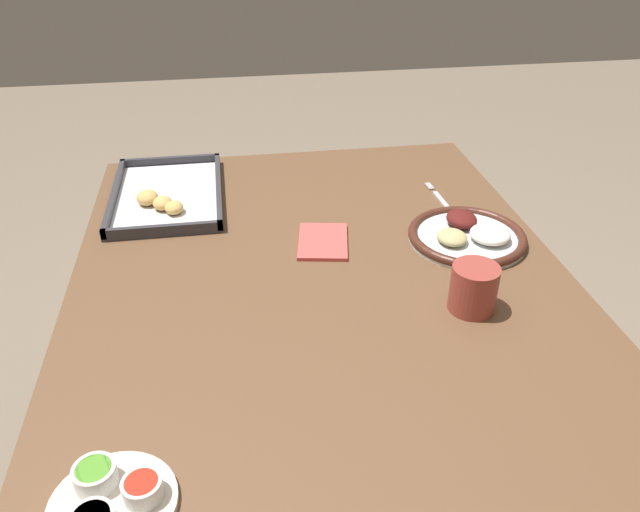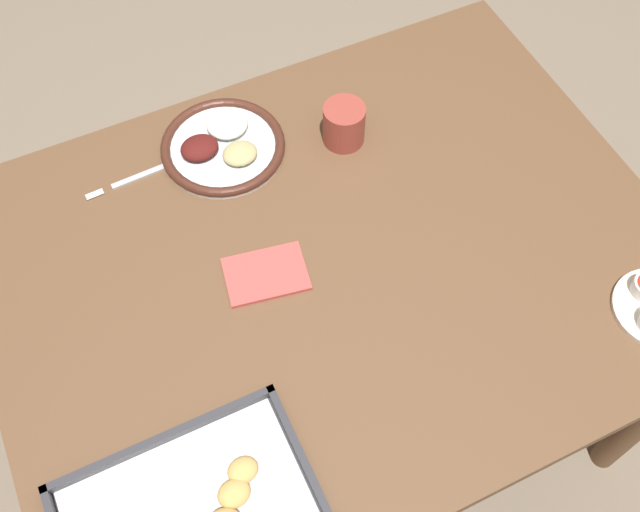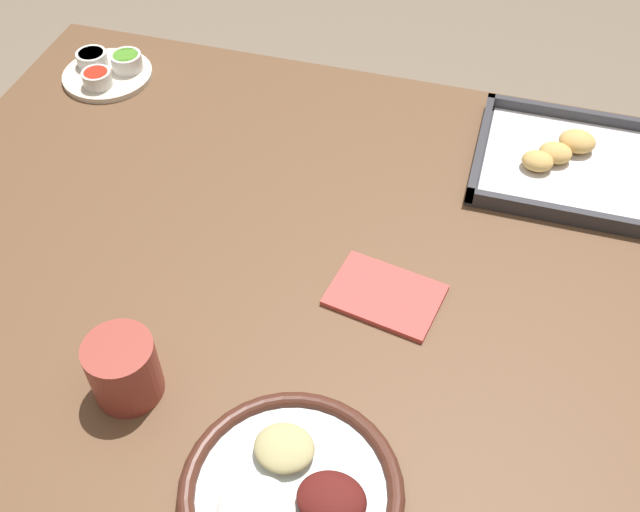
{
  "view_description": "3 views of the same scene",
  "coord_description": "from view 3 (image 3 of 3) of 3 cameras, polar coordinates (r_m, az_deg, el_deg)",
  "views": [
    {
      "loc": [
        -0.99,
        0.16,
        1.41
      ],
      "look_at": [
        0.03,
        0.0,
        0.77
      ],
      "focal_mm": 35.0,
      "sensor_mm": 36.0,
      "label": 1
    },
    {
      "loc": [
        0.32,
        0.63,
        1.91
      ],
      "look_at": [
        0.03,
        0.0,
        0.77
      ],
      "focal_mm": 42.0,
      "sensor_mm": 36.0,
      "label": 2
    },
    {
      "loc": [
        0.21,
        -0.65,
        1.53
      ],
      "look_at": [
        0.03,
        0.0,
        0.77
      ],
      "focal_mm": 42.0,
      "sensor_mm": 36.0,
      "label": 3
    }
  ],
  "objects": [
    {
      "name": "drinking_cup",
      "position": [
        0.92,
        -14.72,
        -8.33
      ],
      "size": [
        0.08,
        0.08,
        0.09
      ],
      "color": "#993D33",
      "rests_on": "dining_table"
    },
    {
      "name": "baking_tray",
      "position": [
        1.25,
        20.08,
        6.37
      ],
      "size": [
        0.39,
        0.26,
        0.04
      ],
      "color": "#333338",
      "rests_on": "dining_table"
    },
    {
      "name": "dining_table",
      "position": [
        1.12,
        -1.27,
        -4.08
      ],
      "size": [
        1.24,
        0.96,
        0.74
      ],
      "color": "brown",
      "rests_on": "ground_plane"
    },
    {
      "name": "dinner_plate",
      "position": [
        0.85,
        -2.28,
        -17.58
      ],
      "size": [
        0.25,
        0.25,
        0.04
      ],
      "color": "silver",
      "rests_on": "dining_table"
    },
    {
      "name": "ground_plane",
      "position": [
        1.68,
        -0.89,
        -17.7
      ],
      "size": [
        8.0,
        8.0,
        0.0
      ],
      "primitive_type": "plane",
      "color": "#7A6B59"
    },
    {
      "name": "saucer_plate",
      "position": [
        1.43,
        -15.91,
        13.48
      ],
      "size": [
        0.16,
        0.16,
        0.04
      ],
      "color": "beige",
      "rests_on": "dining_table"
    },
    {
      "name": "napkin",
      "position": [
        1.01,
        4.98,
        -3.0
      ],
      "size": [
        0.16,
        0.13,
        0.01
      ],
      "color": "#CC4C47",
      "rests_on": "dining_table"
    }
  ]
}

